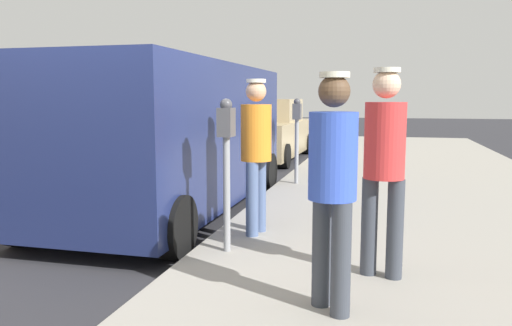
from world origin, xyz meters
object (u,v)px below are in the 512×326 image
(parking_meter_near, at_px, (226,149))
(pedestrian_in_orange, at_px, (256,146))
(pedestrian_in_red, at_px, (384,158))
(pedestrian_in_blue, at_px, (333,177))
(parked_sedan_ahead, at_px, (266,132))
(parking_meter_far, at_px, (297,126))
(parked_van, at_px, (171,134))

(parking_meter_near, relative_size, pedestrian_in_orange, 0.88)
(pedestrian_in_red, height_order, pedestrian_in_blue, pedestrian_in_red)
(pedestrian_in_blue, relative_size, parked_sedan_ahead, 0.38)
(parking_meter_far, relative_size, parked_van, 0.29)
(parked_van, xyz_separation_m, parked_sedan_ahead, (-0.11, 6.67, -0.41))
(pedestrian_in_red, relative_size, parked_sedan_ahead, 0.40)
(pedestrian_in_red, relative_size, pedestrian_in_blue, 1.04)
(pedestrian_in_red, height_order, parked_van, parked_van)
(pedestrian_in_red, height_order, parked_sedan_ahead, pedestrian_in_red)
(pedestrian_in_red, relative_size, pedestrian_in_orange, 1.02)
(pedestrian_in_orange, bearing_deg, parking_meter_near, -99.56)
(parking_meter_near, distance_m, pedestrian_in_orange, 0.73)
(parked_van, distance_m, parked_sedan_ahead, 6.68)
(pedestrian_in_orange, distance_m, pedestrian_in_blue, 2.16)
(parking_meter_far, height_order, parked_van, parked_van)
(pedestrian_in_red, relative_size, parked_van, 0.34)
(parking_meter_far, bearing_deg, parking_meter_near, -90.00)
(parked_van, bearing_deg, pedestrian_in_red, -39.49)
(parking_meter_far, height_order, parked_sedan_ahead, parking_meter_far)
(parking_meter_far, xyz_separation_m, parked_sedan_ahead, (-1.61, 4.59, -0.43))
(pedestrian_in_blue, relative_size, parked_van, 0.33)
(parking_meter_far, bearing_deg, pedestrian_in_red, -71.77)
(parked_sedan_ahead, bearing_deg, parked_van, -89.07)
(parking_meter_near, height_order, pedestrian_in_orange, pedestrian_in_orange)
(parking_meter_far, bearing_deg, parked_van, -125.83)
(parking_meter_near, distance_m, parked_sedan_ahead, 8.94)
(parking_meter_near, height_order, parking_meter_far, same)
(parking_meter_near, bearing_deg, pedestrian_in_orange, 80.44)
(parking_meter_far, bearing_deg, pedestrian_in_blue, -77.94)
(parking_meter_far, height_order, pedestrian_in_red, pedestrian_in_red)
(parked_sedan_ahead, bearing_deg, pedestrian_in_red, -71.23)
(parking_meter_far, distance_m, parked_van, 2.56)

